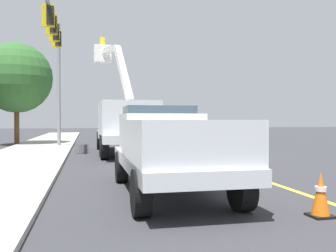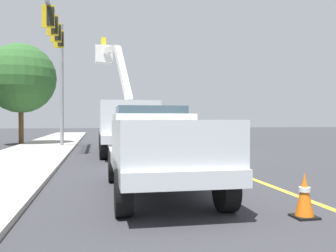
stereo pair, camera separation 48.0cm
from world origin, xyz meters
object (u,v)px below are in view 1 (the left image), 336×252
object	(u,v)px
traffic_cone_mid_rear	(148,142)
passing_minivan	(198,130)
traffic_cone_mid_front	(186,153)
utility_bucket_truck	(124,122)
traffic_signal_mast	(56,50)
service_pickup_truck	(171,145)
traffic_cone_leading	(321,195)

from	to	relation	value
traffic_cone_mid_rear	passing_minivan	bearing A→B (deg)	-53.62
passing_minivan	traffic_cone_mid_front	xyz separation A→B (m)	(-11.42, 4.28, -0.55)
utility_bucket_truck	traffic_signal_mast	distance (m)	5.73
utility_bucket_truck	traffic_cone_mid_rear	size ratio (longest dim) A/B	11.96
passing_minivan	traffic_cone_mid_rear	world-z (taller)	passing_minivan
utility_bucket_truck	traffic_cone_mid_front	size ratio (longest dim) A/B	9.67
traffic_cone_mid_front	traffic_signal_mast	bearing A→B (deg)	35.54
traffic_signal_mast	service_pickup_truck	bearing A→B (deg)	-166.23
traffic_signal_mast	passing_minivan	bearing A→B (deg)	-66.87
service_pickup_truck	passing_minivan	world-z (taller)	service_pickup_truck
traffic_cone_leading	traffic_cone_mid_rear	xyz separation A→B (m)	(16.59, -0.07, -0.05)
utility_bucket_truck	traffic_cone_mid_front	distance (m)	5.47
service_pickup_truck	traffic_cone_mid_front	size ratio (longest dim) A/B	6.62
traffic_cone_mid_front	utility_bucket_truck	bearing A→B (deg)	19.86
traffic_cone_mid_rear	traffic_signal_mast	bearing A→B (deg)	100.45
traffic_cone_mid_front	traffic_cone_mid_rear	distance (m)	8.34
traffic_cone_leading	traffic_signal_mast	xyz separation A→B (m)	(15.60, 5.27, 5.14)
service_pickup_truck	traffic_signal_mast	bearing A→B (deg)	13.77
traffic_cone_leading	traffic_cone_mid_front	world-z (taller)	traffic_cone_mid_front
service_pickup_truck	traffic_signal_mast	xyz separation A→B (m)	(13.07, 3.20, 4.42)
utility_bucket_truck	traffic_cone_mid_front	world-z (taller)	utility_bucket_truck
utility_bucket_truck	traffic_cone_leading	world-z (taller)	utility_bucket_truck
traffic_cone_mid_front	traffic_signal_mast	world-z (taller)	traffic_signal_mast
passing_minivan	utility_bucket_truck	bearing A→B (deg)	136.40
passing_minivan	traffic_cone_mid_front	world-z (taller)	passing_minivan
traffic_cone_mid_front	traffic_cone_mid_rear	size ratio (longest dim) A/B	1.24
utility_bucket_truck	traffic_cone_mid_rear	bearing A→B (deg)	-29.92
utility_bucket_truck	traffic_cone_mid_rear	distance (m)	4.02
service_pickup_truck	traffic_cone_leading	world-z (taller)	service_pickup_truck
traffic_cone_leading	traffic_signal_mast	size ratio (longest dim) A/B	0.11
utility_bucket_truck	traffic_cone_mid_rear	xyz separation A→B (m)	(3.31, -1.91, -1.25)
traffic_cone_leading	traffic_signal_mast	world-z (taller)	traffic_signal_mast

